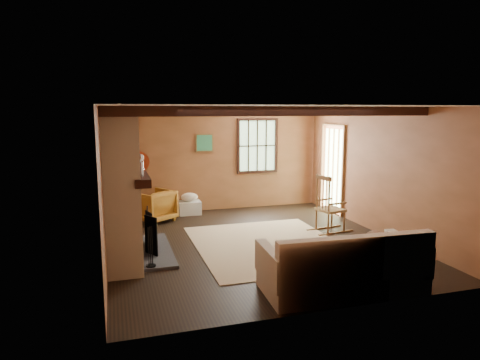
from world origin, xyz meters
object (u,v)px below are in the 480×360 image
object	(u,v)px
fireplace	(122,189)
laundry_basket	(190,208)
sofa	(344,270)
rocking_chair	(329,208)
armchair	(154,206)

from	to	relation	value
fireplace	laundry_basket	xyz separation A→B (m)	(1.50, 2.45, -0.95)
fireplace	sofa	distance (m)	3.64
rocking_chair	armchair	world-z (taller)	rocking_chair
rocking_chair	fireplace	bearing A→B (deg)	84.99
sofa	laundry_basket	world-z (taller)	sofa
sofa	armchair	xyz separation A→B (m)	(-2.01, 4.36, 0.04)
sofa	laundry_basket	distance (m)	4.92
rocking_chair	armchair	bearing A→B (deg)	52.00
fireplace	rocking_chair	xyz separation A→B (m)	(3.86, 0.28, -0.63)
fireplace	laundry_basket	world-z (taller)	fireplace
laundry_basket	armchair	bearing A→B (deg)	-153.29
sofa	armchair	bearing A→B (deg)	117.60
fireplace	sofa	bearing A→B (deg)	-40.90
rocking_chair	laundry_basket	distance (m)	3.22
sofa	laundry_basket	size ratio (longest dim) A/B	4.28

